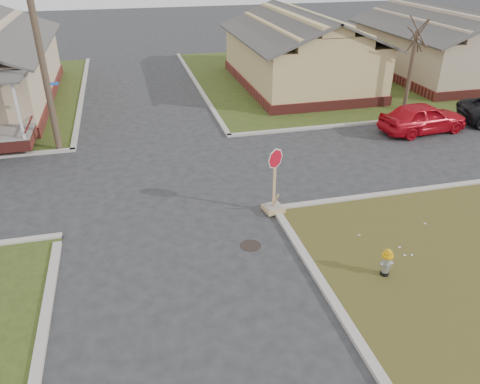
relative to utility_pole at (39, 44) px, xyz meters
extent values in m
plane|color=#272729|center=(4.20, -8.90, -4.66)|extent=(120.00, 120.00, 0.00)
cube|color=#314117|center=(26.20, 9.10, -4.64)|extent=(37.00, 19.00, 0.05)
cylinder|color=black|center=(6.40, -9.40, -4.66)|extent=(0.64, 0.64, 0.01)
cube|color=maroon|center=(14.20, 7.60, -4.36)|extent=(7.20, 11.20, 0.60)
cube|color=tan|center=(14.20, 7.60, -2.76)|extent=(7.00, 11.00, 2.60)
cube|color=maroon|center=(24.20, 7.60, -4.36)|extent=(7.20, 11.20, 0.60)
cube|color=tan|center=(24.20, 7.60, -2.76)|extent=(7.00, 11.00, 2.60)
cylinder|color=#463528|center=(0.00, 0.00, -0.16)|extent=(0.28, 0.28, 9.00)
cylinder|color=#463528|center=(18.20, 1.30, -2.51)|extent=(0.22, 0.22, 4.20)
cylinder|color=black|center=(9.66, -11.75, -4.56)|extent=(0.24, 0.24, 0.11)
cylinder|color=#A4A5A9|center=(9.66, -11.75, -4.25)|extent=(0.21, 0.21, 0.50)
sphere|color=#A4A5A9|center=(9.66, -11.75, -4.01)|extent=(0.21, 0.21, 0.21)
cylinder|color=#D59A0B|center=(9.66, -11.75, -3.96)|extent=(0.32, 0.32, 0.06)
cylinder|color=#D59A0B|center=(9.66, -11.75, -3.89)|extent=(0.24, 0.24, 0.11)
sphere|color=#D59A0B|center=(9.66, -11.75, -3.82)|extent=(0.16, 0.16, 0.16)
cube|color=tan|center=(7.70, -7.61, -4.53)|extent=(0.65, 0.65, 0.16)
cube|color=gray|center=(7.70, -7.61, -4.43)|extent=(0.52, 0.52, 0.04)
cube|color=tan|center=(7.70, -7.61, -3.41)|extent=(0.09, 0.05, 2.20)
cylinder|color=#AB0B1D|center=(7.70, -7.65, -2.62)|extent=(0.59, 0.26, 0.63)
cylinder|color=silver|center=(7.70, -7.64, -2.62)|extent=(0.67, 0.29, 0.71)
imported|color=red|center=(17.13, -1.98, -3.92)|extent=(4.48, 2.13, 1.48)
camera|label=1|loc=(3.17, -20.93, 3.65)|focal=35.00mm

